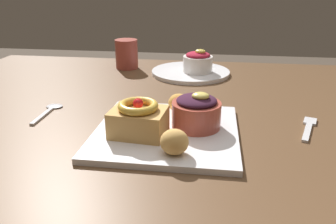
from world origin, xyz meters
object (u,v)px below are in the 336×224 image
at_px(fritter_middle, 179,103).
at_px(coffee_mug, 127,54).
at_px(back_plate, 191,72).
at_px(berry_ramekin, 196,112).
at_px(cake_slice, 139,119).
at_px(fritter_front, 174,142).
at_px(fork, 308,127).
at_px(spoon, 49,110).
at_px(front_plate, 167,131).
at_px(back_ramekin, 198,62).

bearing_deg(fritter_middle, coffee_mug, 118.58).
bearing_deg(back_plate, berry_ramekin, -84.38).
relative_size(cake_slice, fritter_front, 2.23).
bearing_deg(coffee_mug, back_plate, -11.96).
bearing_deg(berry_ramekin, coffee_mug, 118.81).
xyz_separation_m(fork, spoon, (-0.58, 0.02, 0.00)).
relative_size(fritter_front, spoon, 0.39).
height_order(front_plate, fritter_front, fritter_front).
height_order(berry_ramekin, back_plate, berry_ramekin).
xyz_separation_m(back_plate, spoon, (-0.30, -0.37, -0.00)).
relative_size(spoon, coffee_mug, 1.30).
bearing_deg(back_plate, coffee_mug, 168.04).
relative_size(back_ramekin, spoon, 0.73).
relative_size(front_plate, cake_slice, 2.56).
bearing_deg(spoon, fritter_front, -120.35).
height_order(fritter_front, back_plate, fritter_front).
bearing_deg(fritter_front, back_plate, 91.34).
height_order(front_plate, coffee_mug, coffee_mug).
bearing_deg(spoon, front_plate, -106.66).
bearing_deg(spoon, fritter_middle, -88.96).
bearing_deg(fritter_middle, back_plate, 90.01).
xyz_separation_m(back_plate, coffee_mug, (-0.22, 0.05, 0.04)).
bearing_deg(fritter_front, fork, 32.38).
relative_size(fork, coffee_mug, 1.27).
bearing_deg(front_plate, fritter_front, -74.53).
bearing_deg(berry_ramekin, spoon, 169.12).
xyz_separation_m(fork, coffee_mug, (-0.50, 0.43, 0.05)).
bearing_deg(coffee_mug, berry_ramekin, -61.19).
height_order(fritter_front, back_ramekin, back_ramekin).
distance_m(fritter_middle, spoon, 0.31).
bearing_deg(spoon, coffee_mug, -11.43).
xyz_separation_m(front_plate, fork, (0.29, 0.07, -0.00)).
distance_m(fritter_front, back_plate, 0.55).
height_order(front_plate, fork, front_plate).
height_order(front_plate, berry_ramekin, berry_ramekin).
bearing_deg(back_ramekin, cake_slice, -100.36).
bearing_deg(fork, front_plate, 121.97).
distance_m(cake_slice, fritter_middle, 0.14).
bearing_deg(cake_slice, back_ramekin, 79.64).
distance_m(fritter_front, spoon, 0.37).
bearing_deg(fritter_middle, back_ramekin, 86.23).
xyz_separation_m(fritter_front, spoon, (-0.32, 0.18, -0.03)).
bearing_deg(front_plate, back_ramekin, 85.16).
bearing_deg(fork, fritter_middle, 103.70).
xyz_separation_m(fritter_front, back_plate, (-0.01, 0.55, -0.03)).
relative_size(front_plate, fritter_front, 5.72).
relative_size(cake_slice, fritter_middle, 2.33).
height_order(back_plate, fork, back_plate).
bearing_deg(fork, back_ramekin, 52.83).
bearing_deg(fritter_front, fritter_middle, 93.86).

